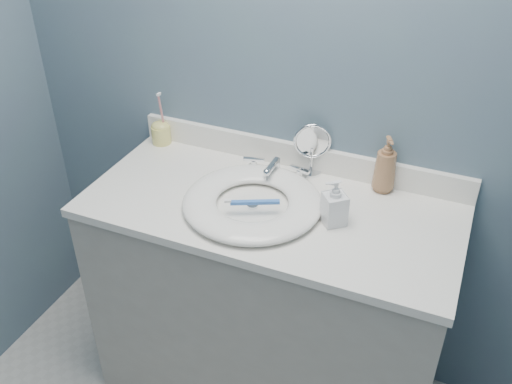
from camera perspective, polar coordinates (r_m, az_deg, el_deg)
The scene contains 12 objects.
back_wall at distance 1.92m, azimuth 4.70°, elevation 10.95°, with size 2.20×0.02×2.40m, color slate.
vanity_cabinet at distance 2.14m, azimuth 1.27°, elevation -11.37°, with size 1.20×0.55×0.85m, color #A8A399.
countertop at distance 1.85m, azimuth 1.44°, elevation -1.71°, with size 1.22×0.57×0.03m, color white.
backsplash at distance 2.03m, azimuth 4.23°, elevation 3.65°, with size 1.22×0.02×0.09m, color white.
basin at distance 1.82m, azimuth -0.35°, elevation -0.99°, with size 0.45×0.45×0.04m, color white, non-canonical shape.
drain at distance 1.83m, azimuth -0.35°, elevation -1.37°, with size 0.04×0.04×0.01m, color silver.
faucet at distance 1.97m, azimuth 1.91°, elevation 2.22°, with size 0.25×0.13×0.07m.
makeup_mirror at distance 1.96m, azimuth 5.64°, elevation 4.53°, with size 0.13×0.07×0.19m.
soap_bottle_amber at distance 1.91m, azimuth 12.83°, elevation 2.70°, with size 0.08×0.08×0.20m, color #936642.
soap_bottle_clear at distance 1.74m, azimuth 7.88°, elevation -1.02°, with size 0.07×0.07×0.15m, color white.
toothbrush_holder at distance 2.21m, azimuth -9.49°, elevation 5.98°, with size 0.07×0.07×0.21m.
toothbrush_lying at distance 1.78m, azimuth -0.33°, elevation -1.04°, with size 0.16×0.09×0.02m.
Camera 1 is at (0.55, -0.43, 1.94)m, focal length 40.00 mm.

